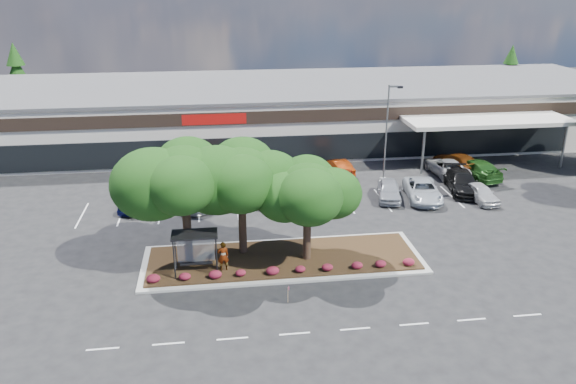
{
  "coord_description": "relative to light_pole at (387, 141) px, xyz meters",
  "views": [
    {
      "loc": [
        -5.98,
        -28.14,
        17.12
      ],
      "look_at": [
        -0.92,
        9.64,
        2.6
      ],
      "focal_mm": 35.0,
      "sensor_mm": 36.0,
      "label": 1
    }
  ],
  "objects": [
    {
      "name": "car_4",
      "position": [
        -9.82,
        -3.51,
        -3.06
      ],
      "size": [
        2.33,
        4.94,
        1.57
      ],
      "primitive_type": "imported",
      "rotation": [
        0.0,
        0.0,
        0.15
      ],
      "color": "black",
      "rests_on": "ground"
    },
    {
      "name": "car_11",
      "position": [
        -12.93,
        3.48,
        -3.04
      ],
      "size": [
        3.7,
        5.08,
        1.61
      ],
      "primitive_type": "imported",
      "rotation": [
        0.0,
        0.0,
        2.71
      ],
      "color": "maroon",
      "rests_on": "ground"
    },
    {
      "name": "car_10",
      "position": [
        -15.3,
        0.52,
        -3.01
      ],
      "size": [
        2.3,
        5.02,
        1.67
      ],
      "primitive_type": "imported",
      "rotation": [
        0.0,
        0.0,
        3.07
      ],
      "color": "#A0140A",
      "rests_on": "ground"
    },
    {
      "name": "island_tree_west",
      "position": [
        -16.89,
        -13.17,
        0.36
      ],
      "size": [
        7.2,
        7.2,
        7.89
      ],
      "primitive_type": null,
      "color": "#1A370E",
      "rests_on": "landscape_island"
    },
    {
      "name": "conifer_north_east",
      "position": [
        25.11,
        26.33,
        0.65
      ],
      "size": [
        3.96,
        3.96,
        9.0
      ],
      "primitive_type": "cone",
      "color": "#1A370E",
      "rests_on": "ground"
    },
    {
      "name": "conifer_north_west",
      "position": [
        -38.89,
        28.33,
        1.15
      ],
      "size": [
        4.4,
        4.4,
        10.0
      ],
      "primitive_type": "cone",
      "color": "#1A370E",
      "rests_on": "ground"
    },
    {
      "name": "car_12",
      "position": [
        -10.25,
        2.7,
        -3.18
      ],
      "size": [
        3.25,
        5.14,
        1.32
      ],
      "primitive_type": "imported",
      "rotation": [
        0.0,
        0.0,
        3.38
      ],
      "color": "white",
      "rests_on": "ground"
    },
    {
      "name": "light_pole",
      "position": [
        0.0,
        0.0,
        0.0
      ],
      "size": [
        1.41,
        0.78,
        8.75
      ],
      "rotation": [
        0.0,
        0.0,
        -0.34
      ],
      "color": "#A7A6A1",
      "rests_on": "ground"
    },
    {
      "name": "lane_markings",
      "position": [
        -9.03,
        -7.25,
        -3.84
      ],
      "size": [
        33.12,
        20.06,
        0.01
      ],
      "color": "silver",
      "rests_on": "ground"
    },
    {
      "name": "bus_shelter",
      "position": [
        -16.39,
        -14.72,
        -1.54
      ],
      "size": [
        2.75,
        1.55,
        2.59
      ],
      "color": "black",
      "rests_on": "landscape_island"
    },
    {
      "name": "car_9",
      "position": [
        -21.85,
        1.13,
        -3.13
      ],
      "size": [
        2.2,
        4.39,
        1.44
      ],
      "primitive_type": "imported",
      "rotation": [
        0.0,
        0.0,
        3.26
      ],
      "color": "#AAAEB7",
      "rests_on": "ground"
    },
    {
      "name": "car_5",
      "position": [
        -0.85,
        -3.99,
        -3.08
      ],
      "size": [
        2.83,
        4.82,
        1.54
      ],
      "primitive_type": "imported",
      "rotation": [
        0.0,
        0.0,
        -0.24
      ],
      "color": "#9A9EA5",
      "rests_on": "ground"
    },
    {
      "name": "landscape_island",
      "position": [
        -10.89,
        -13.67,
        -3.72
      ],
      "size": [
        18.0,
        6.0,
        0.26
      ],
      "color": "#A7A6A1",
      "rests_on": "ground"
    },
    {
      "name": "survey_stake",
      "position": [
        -11.23,
        -18.67,
        -3.2
      ],
      "size": [
        0.07,
        0.14,
        1.0
      ],
      "color": "tan",
      "rests_on": "ground"
    },
    {
      "name": "island_tree_east",
      "position": [
        -9.39,
        -13.97,
        -0.33
      ],
      "size": [
        5.8,
        5.8,
        6.5
      ],
      "primitive_type": null,
      "color": "#1A370E",
      "rests_on": "landscape_island"
    },
    {
      "name": "retail_store",
      "position": [
        -8.83,
        16.24,
        -0.69
      ],
      "size": [
        80.4,
        25.2,
        6.25
      ],
      "color": "beige",
      "rests_on": "ground"
    },
    {
      "name": "car_6",
      "position": [
        1.9,
        -4.39,
        -3.07
      ],
      "size": [
        3.44,
        5.95,
        1.56
      ],
      "primitive_type": "imported",
      "rotation": [
        0.0,
        0.0,
        -0.16
      ],
      "color": "silver",
      "rests_on": "ground"
    },
    {
      "name": "person_waiting",
      "position": [
        -14.74,
        -14.83,
        -2.64
      ],
      "size": [
        0.73,
        0.51,
        1.9
      ],
      "primitive_type": "imported",
      "rotation": [
        0.0,
        0.0,
        3.23
      ],
      "color": "#594C47",
      "rests_on": "landscape_island"
    },
    {
      "name": "car_17",
      "position": [
        7.72,
        2.19,
        -2.98
      ],
      "size": [
        3.63,
        6.31,
        1.72
      ],
      "primitive_type": "imported",
      "rotation": [
        0.0,
        0.0,
        3.36
      ],
      "color": "brown",
      "rests_on": "ground"
    },
    {
      "name": "car_16",
      "position": [
        8.58,
        0.19,
        -2.98
      ],
      "size": [
        3.55,
        6.3,
        1.72
      ],
      "primitive_type": "imported",
      "rotation": [
        0.0,
        0.0,
        3.34
      ],
      "color": "#1E4B17",
      "rests_on": "ground"
    },
    {
      "name": "island_tree_mid",
      "position": [
        -13.39,
        -12.47,
        0.07
      ],
      "size": [
        6.6,
        6.6,
        7.32
      ],
      "primitive_type": null,
      "color": "#1A370E",
      "rests_on": "landscape_island"
    },
    {
      "name": "car_7",
      "position": [
        6.47,
        -5.42,
        -3.14
      ],
      "size": [
        1.98,
        4.26,
        1.41
      ],
      "primitive_type": "imported",
      "rotation": [
        0.0,
        0.0,
        0.08
      ],
      "color": "#BDBDBD",
      "rests_on": "ground"
    },
    {
      "name": "car_8",
      "position": [
        5.9,
        -3.05,
        -3.0
      ],
      "size": [
        3.37,
        6.13,
        1.68
      ],
      "primitive_type": "imported",
      "rotation": [
        0.0,
        0.0,
        -0.18
      ],
      "color": "black",
      "rests_on": "ground"
    },
    {
      "name": "car_13",
      "position": [
        -3.72,
        2.7,
        -3.12
      ],
      "size": [
        2.53,
        4.64,
        1.45
      ],
      "primitive_type": "imported",
      "rotation": [
        0.0,
        0.0,
        3.38
      ],
      "color": "maroon",
      "rests_on": "ground"
    },
    {
      "name": "ground",
      "position": [
        -8.89,
        -17.67,
        -3.85
      ],
      "size": [
        160.0,
        160.0,
        0.0
      ],
      "primitive_type": "plane",
      "color": "black",
      "rests_on": "ground"
    },
    {
      "name": "car_0",
      "position": [
        -21.15,
        -3.2,
        -3.04
      ],
      "size": [
        3.24,
        5.06,
        1.6
      ],
      "primitive_type": "imported",
      "rotation": [
        0.0,
        0.0,
        -0.31
      ],
      "color": "navy",
      "rests_on": "ground"
    },
    {
      "name": "shrub_row",
      "position": [
        -10.89,
        -15.77,
        -3.34
      ],
      "size": [
        17.0,
        0.8,
        0.5
      ],
      "primitive_type": null,
      "color": "maroon",
      "rests_on": "landscape_island"
    },
    {
      "name": "car_14",
      "position": [
        -3.55,
        0.24,
        -3.17
      ],
      "size": [
        2.89,
        4.3,
        1.36
      ],
      "primitive_type": "imported",
      "rotation": [
        0.0,
        0.0,
        2.79
      ],
      "color": "maroon",
      "rests_on": "ground"
    },
    {
      "name": "car_2",
      "position": [
        -14.78,
        -2.32,
        -3.07
      ],
      "size": [
        3.14,
        4.87,
        1.54
      ],
      "primitive_type": "imported",
      "rotation": [
        0.0,
        0.0,
        -0.32
      ],
      "color": "silver",
      "rests_on": "ground"
    },
    {
      "name": "car_15",
      "position": [
        6.32,
        1.3,
        -3.08
      ],
      "size": [
        2.86,
        5.67,
        1.54
      ],
      "primitive_type": "imported",
      "rotation": [
        0.0,
        0.0,
        3.2
      ],
      "color": "silver",
      "rests_on": "ground"
    },
    {
      "name": "car_3",
      "position": [
        -10.4,
        -2.99,
        -3.0
      ],
      "size": [
        3.57,
        5.4,
        1.68
      ],
      "primitive_type": "imported",
      "rotation": [
        0.0,
        0.0,
        -0.38
      ],
      "color": "black",
      "rests_on": "ground"
    },
    {
      "name": "car_1",
      "position": [
        -16.35,
        -3.56,
        -3.14
      ],
      "size": [
        3.71,
        5.54,
        1.41
      ],
      "primitive_type": "imported",
      "rotation": [
        0.0,
        0.0,
        -0.29
      ],
      "color": "silver",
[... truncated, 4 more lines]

